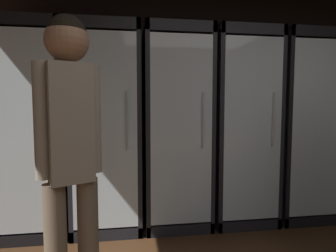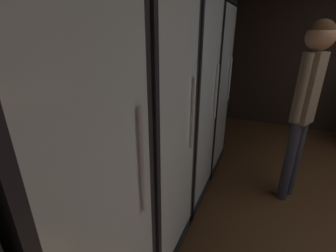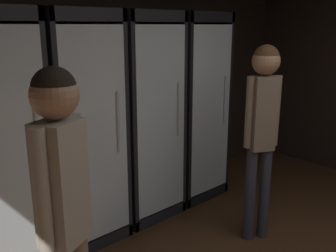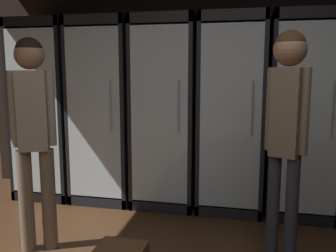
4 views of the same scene
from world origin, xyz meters
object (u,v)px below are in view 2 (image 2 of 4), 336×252
(cooler_left, at_px, (42,187))
(shopper_near, at_px, (308,91))
(cooler_far_right, at_px, (191,90))
(cooler_center, at_px, (128,132))
(cooler_right, at_px, (168,106))

(cooler_left, relative_size, shopper_near, 1.16)
(cooler_left, distance_m, shopper_near, 2.13)
(cooler_far_right, bearing_deg, cooler_center, -179.93)
(cooler_right, height_order, shopper_near, cooler_right)
(cooler_left, distance_m, cooler_far_right, 2.04)
(cooler_far_right, distance_m, shopper_near, 1.19)
(cooler_left, distance_m, cooler_center, 0.68)
(cooler_left, xyz_separation_m, cooler_center, (0.68, -0.00, -0.01))
(cooler_right, bearing_deg, cooler_far_right, 0.10)
(cooler_far_right, relative_size, shopper_near, 1.16)
(cooler_left, height_order, shopper_near, cooler_left)
(cooler_left, distance_m, cooler_right, 1.36)
(cooler_far_right, bearing_deg, cooler_right, -179.90)
(cooler_center, xyz_separation_m, cooler_far_right, (1.36, 0.00, -0.00))
(cooler_center, relative_size, cooler_right, 1.00)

